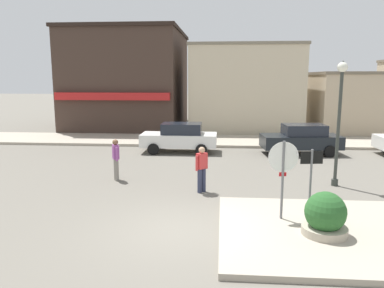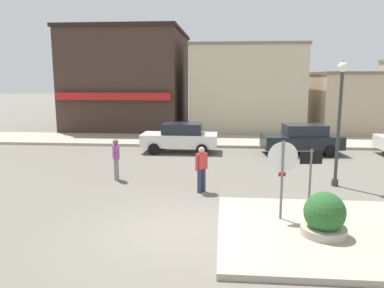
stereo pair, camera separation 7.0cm
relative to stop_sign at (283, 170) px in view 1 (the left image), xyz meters
The scene contains 14 objects.
ground_plane 3.17m from the stop_sign, 165.76° to the right, with size 160.00×160.00×0.00m, color #6B665B.
sidewalk_corner 2.21m from the stop_sign, 24.34° to the right, with size 6.40×4.80×0.15m, color #A89E8C.
kerb_far 13.42m from the stop_sign, 101.65° to the left, with size 80.00×4.00×0.15m, color #A89E8C.
stop_sign is the anchor object (origin of this frame).
one_way_sign 0.75m from the stop_sign, ahead, with size 0.60×0.10×2.10m.
planter 1.64m from the stop_sign, 47.82° to the right, with size 1.10×1.10×1.23m.
lamp_post 4.86m from the stop_sign, 56.69° to the left, with size 0.36×0.36×4.54m.
parked_car_nearest 10.47m from the stop_sign, 111.83° to the left, with size 4.00×1.88×1.56m.
parked_car_second 10.03m from the stop_sign, 75.60° to the left, with size 4.16×2.19×1.56m.
pedestrian_crossing_near 3.60m from the stop_sign, 131.00° to the left, with size 0.44×0.46×1.61m.
pedestrian_crossing_far 7.00m from the stop_sign, 145.21° to the left, with size 0.35×0.53×1.61m.
building_corner_shop 22.09m from the stop_sign, 114.33° to the left, with size 8.53×10.43×7.53m.
building_storefront_left_near 18.46m from the stop_sign, 90.05° to the left, with size 8.07×5.86×6.28m.
building_storefront_left_mid 19.79m from the stop_sign, 66.90° to the left, with size 5.63×6.26×4.34m.
Camera 1 is at (1.05, -9.20, 3.95)m, focal length 35.00 mm.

